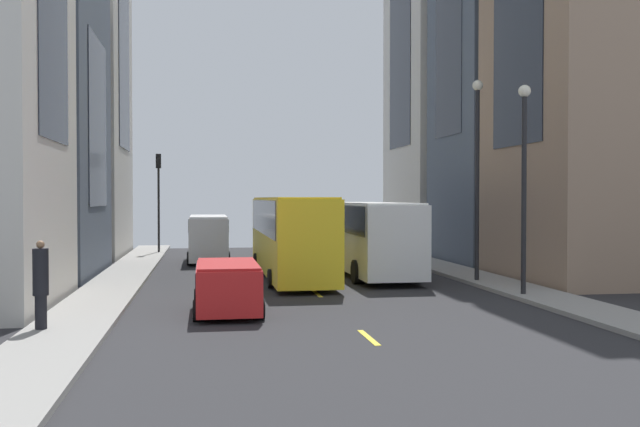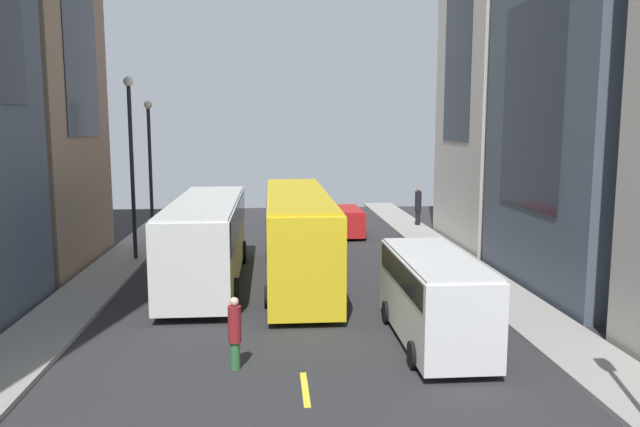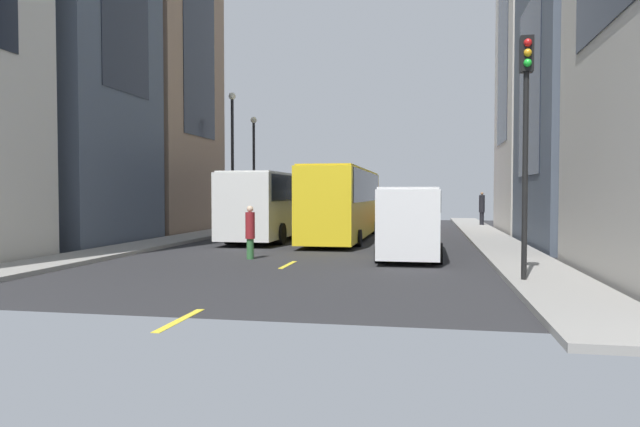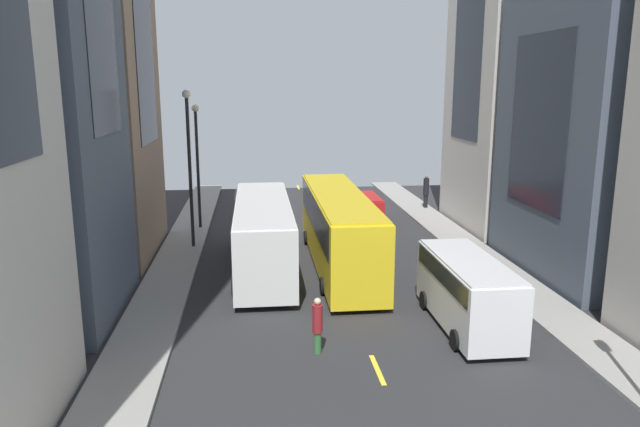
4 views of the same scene
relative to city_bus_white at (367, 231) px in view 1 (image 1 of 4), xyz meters
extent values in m
plane|color=#28282B|center=(3.35, 1.95, -2.01)|extent=(41.58, 41.58, 0.00)
cube|color=gray|center=(-4.34, 1.95, -1.93)|extent=(2.21, 44.00, 0.15)
cube|color=gray|center=(11.03, 1.95, -1.93)|extent=(2.21, 44.00, 0.15)
cube|color=yellow|center=(3.35, -19.05, -2.00)|extent=(0.16, 2.00, 0.01)
cube|color=yellow|center=(3.35, -10.65, -2.00)|extent=(0.16, 2.00, 0.01)
cube|color=yellow|center=(3.35, -2.25, -2.00)|extent=(0.16, 2.00, 0.01)
cube|color=yellow|center=(3.35, 6.15, -2.00)|extent=(0.16, 2.00, 0.01)
cube|color=yellow|center=(3.35, 14.55, -2.00)|extent=(0.16, 2.00, 0.01)
cube|color=beige|center=(-10.44, -14.36, 13.57)|extent=(9.58, 9.07, 31.16)
cube|color=#1E232D|center=(-10.44, -14.36, 13.57)|extent=(9.68, 4.99, 17.14)
cube|color=#B7B2A8|center=(17.24, -12.98, 12.67)|extent=(9.79, 9.97, 29.36)
cube|color=#1E232D|center=(17.24, -12.98, 12.67)|extent=(9.89, 5.48, 16.15)
cube|color=#4C5666|center=(16.46, -1.92, 5.06)|extent=(8.24, 9.51, 14.12)
cube|color=#1E232D|center=(16.46, -1.92, 5.06)|extent=(8.32, 5.23, 7.77)
cube|color=silver|center=(0.00, 0.00, -0.23)|extent=(2.55, 11.21, 3.00)
cube|color=black|center=(0.00, 0.00, 0.62)|extent=(2.60, 10.32, 1.20)
cube|color=beige|center=(0.00, 0.00, 1.31)|extent=(2.45, 10.76, 0.08)
cylinder|color=black|center=(-1.17, 3.48, -1.51)|extent=(0.46, 1.00, 1.00)
cylinder|color=black|center=(1.17, 3.48, -1.51)|extent=(0.46, 1.00, 1.00)
cylinder|color=black|center=(-1.17, -3.48, -1.51)|extent=(0.46, 1.00, 1.00)
cylinder|color=black|center=(1.17, -3.48, -1.51)|extent=(0.46, 1.00, 1.00)
cube|color=yellow|center=(3.66, 0.31, -0.15)|extent=(2.45, 13.10, 3.30)
cube|color=black|center=(3.66, 0.31, 0.71)|extent=(2.50, 12.05, 1.48)
cube|color=gold|center=(3.66, 0.31, 1.54)|extent=(2.35, 12.57, 0.08)
cylinder|color=black|center=(2.53, 4.37, -1.63)|extent=(0.44, 0.76, 0.76)
cylinder|color=black|center=(4.79, 4.37, -1.63)|extent=(0.44, 0.76, 0.76)
cylinder|color=black|center=(2.53, -3.75, -1.63)|extent=(0.44, 0.76, 0.76)
cylinder|color=black|center=(4.79, -3.75, -1.63)|extent=(0.44, 0.76, 0.76)
cube|color=white|center=(7.26, -7.68, -0.66)|extent=(2.05, 6.04, 2.30)
cube|color=black|center=(7.26, -7.68, 0.10)|extent=(2.09, 5.56, 0.69)
cube|color=silver|center=(7.26, -7.68, 0.53)|extent=(1.97, 5.80, 0.08)
cylinder|color=black|center=(6.31, -5.81, -1.65)|extent=(0.37, 0.72, 0.72)
cylinder|color=black|center=(8.20, -5.81, -1.65)|extent=(0.37, 0.72, 0.72)
cylinder|color=black|center=(6.31, -9.56, -1.65)|extent=(0.37, 0.72, 0.72)
cylinder|color=black|center=(8.20, -9.56, -1.65)|extent=(0.37, 0.72, 0.72)
cube|color=red|center=(6.77, 10.19, -1.18)|extent=(1.87, 4.02, 1.32)
cube|color=black|center=(6.77, 10.19, -0.84)|extent=(1.91, 3.70, 0.55)
cube|color=#A91A1A|center=(6.77, 10.19, -0.48)|extent=(1.80, 3.86, 0.08)
cylinder|color=black|center=(5.91, 11.44, -1.70)|extent=(0.34, 0.62, 0.62)
cylinder|color=black|center=(7.63, 11.44, -1.70)|extent=(0.34, 0.62, 0.62)
cylinder|color=black|center=(5.91, 8.95, -1.70)|extent=(0.34, 0.62, 0.62)
cylinder|color=black|center=(7.63, 8.95, -1.70)|extent=(0.34, 0.62, 0.62)
cylinder|color=black|center=(11.67, 12.78, -1.42)|extent=(0.30, 0.30, 0.88)
cylinder|color=black|center=(11.67, 12.78, -0.37)|extent=(0.40, 0.40, 1.22)
sphere|color=#8C6647|center=(11.67, 12.78, 0.34)|extent=(0.21, 0.21, 0.21)
cylinder|color=#336B38|center=(1.61, -9.25, -1.64)|extent=(0.26, 0.26, 0.74)
cylinder|color=maroon|center=(1.61, -9.25, -0.79)|extent=(0.34, 0.34, 0.96)
sphere|color=beige|center=(1.61, -9.25, -0.20)|extent=(0.23, 0.23, 0.23)
cylinder|color=black|center=(10.33, -13.59, 0.79)|extent=(0.14, 0.14, 5.30)
cube|color=black|center=(10.33, -13.59, 3.89)|extent=(0.32, 0.32, 0.90)
sphere|color=red|center=(10.33, -13.76, 4.15)|extent=(0.20, 0.20, 0.20)
sphere|color=orange|center=(10.33, -13.76, 3.89)|extent=(0.20, 0.20, 0.20)
sphere|color=green|center=(10.33, -13.76, 3.64)|extent=(0.20, 0.20, 0.20)
cylinder|color=black|center=(-3.73, 4.14, 2.09)|extent=(0.18, 0.18, 7.90)
sphere|color=silver|center=(-3.73, 4.14, 6.22)|extent=(0.44, 0.44, 0.44)
cylinder|color=black|center=(-3.73, 8.48, 1.65)|extent=(0.18, 0.18, 7.01)
sphere|color=silver|center=(-3.73, 8.48, 5.34)|extent=(0.44, 0.44, 0.44)
camera|label=1|loc=(7.45, 31.91, 1.54)|focal=39.50mm
camera|label=2|loc=(2.58, -24.82, 4.27)|focal=34.94mm
camera|label=3|loc=(7.87, -28.97, 0.36)|focal=32.13mm
camera|label=4|loc=(-0.30, -27.38, 6.73)|focal=33.28mm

